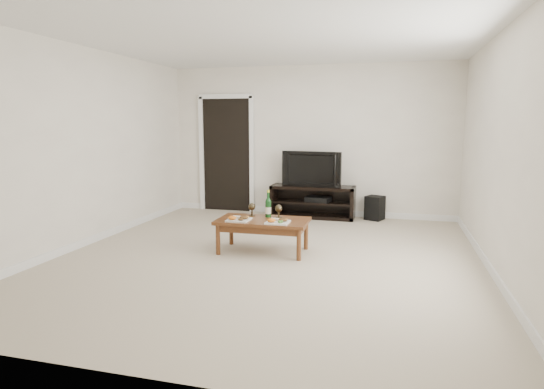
{
  "coord_description": "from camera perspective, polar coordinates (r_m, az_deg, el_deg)",
  "views": [
    {
      "loc": [
        1.43,
        -5.13,
        1.62
      ],
      "look_at": [
        -0.08,
        0.47,
        0.7
      ],
      "focal_mm": 30.0,
      "sensor_mm": 36.0,
      "label": 1
    }
  ],
  "objects": [
    {
      "name": "floor",
      "position": [
        5.57,
        -0.5,
        -7.9
      ],
      "size": [
        5.5,
        5.5,
        0.0
      ],
      "primitive_type": "plane",
      "color": "#B9AC95",
      "rests_on": "ground"
    },
    {
      "name": "back_wall",
      "position": [
        8.04,
        4.82,
        6.69
      ],
      "size": [
        5.0,
        0.04,
        2.6
      ],
      "primitive_type": "cube",
      "color": "white",
      "rests_on": "ground"
    },
    {
      "name": "ceiling",
      "position": [
        5.42,
        -0.54,
        19.64
      ],
      "size": [
        5.0,
        5.5,
        0.04
      ],
      "primitive_type": "cube",
      "color": "white",
      "rests_on": "back_wall"
    },
    {
      "name": "doorway",
      "position": [
        8.43,
        -5.71,
        4.91
      ],
      "size": [
        0.9,
        0.02,
        2.05
      ],
      "primitive_type": "cube",
      "color": "black",
      "rests_on": "ground"
    },
    {
      "name": "media_console",
      "position": [
        7.86,
        5.12,
        -0.89
      ],
      "size": [
        1.43,
        0.45,
        0.55
      ],
      "primitive_type": "cube",
      "color": "black",
      "rests_on": "ground"
    },
    {
      "name": "television",
      "position": [
        7.78,
        5.17,
        3.27
      ],
      "size": [
        1.04,
        0.28,
        0.6
      ],
      "primitive_type": "imported",
      "rotation": [
        0.0,
        0.0,
        -0.14
      ],
      "color": "black",
      "rests_on": "media_console"
    },
    {
      "name": "av_receiver",
      "position": [
        7.82,
        5.82,
        -0.57
      ],
      "size": [
        0.45,
        0.36,
        0.08
      ],
      "primitive_type": "cube",
      "rotation": [
        0.0,
        0.0,
        -0.17
      ],
      "color": "black",
      "rests_on": "media_console"
    },
    {
      "name": "subwoofer",
      "position": [
        7.84,
        12.77,
        -1.65
      ],
      "size": [
        0.35,
        0.35,
        0.4
      ],
      "primitive_type": "cube",
      "rotation": [
        0.0,
        0.0,
        -0.39
      ],
      "color": "black",
      "rests_on": "ground"
    },
    {
      "name": "coffee_table",
      "position": [
        5.75,
        -1.15,
        -5.19
      ],
      "size": [
        1.15,
        0.64,
        0.42
      ],
      "primitive_type": "cube",
      "rotation": [
        0.0,
        0.0,
        0.02
      ],
      "color": "brown",
      "rests_on": "ground"
    },
    {
      "name": "plate_left",
      "position": [
        5.65,
        -4.19,
        -2.93
      ],
      "size": [
        0.27,
        0.27,
        0.07
      ],
      "primitive_type": "cube",
      "color": "white",
      "rests_on": "coffee_table"
    },
    {
      "name": "plate_right",
      "position": [
        5.49,
        0.72,
        -3.24
      ],
      "size": [
        0.27,
        0.27,
        0.07
      ],
      "primitive_type": "cube",
      "color": "white",
      "rests_on": "coffee_table"
    },
    {
      "name": "wine_bottle",
      "position": [
        5.81,
        -0.49,
        -1.15
      ],
      "size": [
        0.07,
        0.07,
        0.35
      ],
      "primitive_type": "cylinder",
      "color": "#103B14",
      "rests_on": "coffee_table"
    },
    {
      "name": "goblet_left",
      "position": [
        5.91,
        -2.53,
        -1.88
      ],
      "size": [
        0.09,
        0.09,
        0.17
      ],
      "primitive_type": null,
      "color": "#382F1E",
      "rests_on": "coffee_table"
    },
    {
      "name": "goblet_right",
      "position": [
        5.79,
        0.84,
        -2.1
      ],
      "size": [
        0.09,
        0.09,
        0.17
      ],
      "primitive_type": null,
      "color": "#382F1E",
      "rests_on": "coffee_table"
    }
  ]
}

